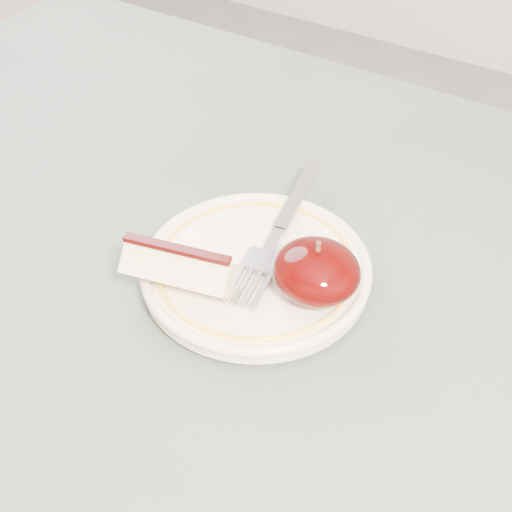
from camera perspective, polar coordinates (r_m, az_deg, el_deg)
The scene contains 5 objects.
table at distance 0.64m, azimuth -10.90°, elevation -8.99°, with size 0.90×0.90×0.75m.
plate at distance 0.57m, azimuth 0.00°, elevation -1.04°, with size 0.19×0.19×0.02m.
apple_half at distance 0.53m, azimuth 4.84°, elevation -1.23°, with size 0.07×0.06×0.05m.
apple_wedge at distance 0.54m, azimuth -6.21°, elevation -0.95°, with size 0.09×0.05×0.04m.
fork at distance 0.59m, azimuth 1.83°, elevation 2.04°, with size 0.06×0.19×0.00m.
Camera 1 is at (0.31, -0.27, 1.16)m, focal length 50.00 mm.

